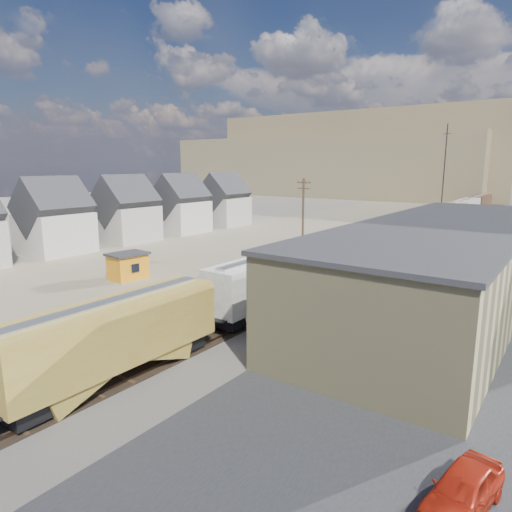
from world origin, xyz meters
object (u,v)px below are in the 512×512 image
Objects in this scene: freight_train at (412,227)px; utility_pole_north at (303,212)px; parked_car_red at (463,491)px; maintenance_shed at (128,266)px.

utility_pole_north is at bearing -138.22° from freight_train.
maintenance_shed is at bearing 167.22° from parked_car_red.
utility_pole_north reaches higher than freight_train.
parked_car_red is (17.93, -52.37, -2.05)m from freight_train.
freight_train is at bearing 64.35° from maintenance_shed.
maintenance_shed is 0.95× the size of parked_car_red.
freight_train reaches higher than parked_car_red.
maintenance_shed reaches higher than parked_car_red.
freight_train is 55.39m from parked_car_red.
freight_train is at bearing 41.78° from utility_pole_north.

